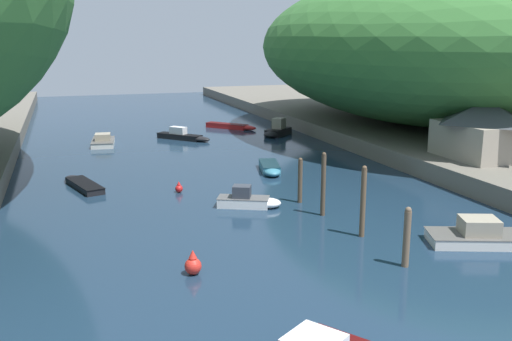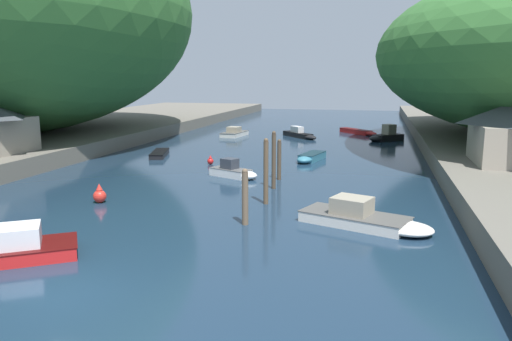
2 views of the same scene
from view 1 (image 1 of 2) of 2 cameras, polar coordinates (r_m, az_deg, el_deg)
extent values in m
plane|color=#192D42|center=(43.55, -4.87, -0.14)|extent=(130.00, 130.00, 0.00)
cube|color=#666056|center=(54.91, 21.44, 2.48)|extent=(22.00, 120.00, 1.37)
ellipsoid|color=#387033|center=(61.66, 17.65, 11.65)|extent=(33.51, 46.91, 15.32)
cube|color=gray|center=(44.97, 21.86, 2.85)|extent=(5.37, 6.00, 2.59)
pyramid|color=#3D4247|center=(44.67, 22.09, 5.55)|extent=(5.80, 6.48, 1.69)
cube|color=black|center=(40.20, -16.75, -1.48)|extent=(2.42, 4.61, 0.40)
ellipsoid|color=black|center=(42.26, -17.71, -0.85)|extent=(1.73, 2.46, 0.40)
cube|color=black|center=(40.14, -16.77, -1.18)|extent=(2.46, 4.70, 0.03)
cube|color=teal|center=(43.70, 1.36, 0.35)|extent=(2.06, 3.66, 0.59)
ellipsoid|color=teal|center=(42.03, 1.64, -0.17)|extent=(1.60, 1.96, 0.59)
cube|color=#132A33|center=(43.64, 1.36, 0.75)|extent=(2.10, 3.73, 0.03)
cube|color=black|center=(59.92, 2.25, 3.86)|extent=(3.54, 3.45, 0.67)
ellipsoid|color=black|center=(58.42, 1.52, 3.63)|extent=(2.25, 2.24, 0.67)
cube|color=black|center=(59.87, 2.25, 4.19)|extent=(3.61, 3.52, 0.03)
cube|color=#9E937F|center=(59.88, 2.30, 4.73)|extent=(1.61, 1.61, 1.14)
cube|color=white|center=(34.44, -1.27, -3.18)|extent=(3.30, 2.47, 0.55)
ellipsoid|color=white|center=(34.28, 1.25, -3.26)|extent=(1.90, 1.76, 0.55)
cube|color=#525252|center=(34.36, -1.27, -2.72)|extent=(3.36, 2.51, 0.03)
cube|color=#333842|center=(34.28, -1.43, -2.13)|extent=(1.35, 1.28, 0.75)
cube|color=silver|center=(56.11, -15.04, 2.70)|extent=(2.49, 4.44, 0.50)
ellipsoid|color=silver|center=(58.19, -14.93, 3.07)|extent=(2.14, 2.33, 0.50)
cube|color=#504E4A|center=(56.07, -15.05, 2.97)|extent=(2.54, 4.53, 0.03)
cube|color=#9E937F|center=(55.89, -15.08, 3.26)|extent=(1.57, 1.64, 0.65)
cube|color=silver|center=(30.41, 21.58, -6.40)|extent=(5.46, 3.75, 0.51)
cube|color=#504E4A|center=(30.33, 21.62, -5.92)|extent=(5.57, 3.82, 0.03)
cube|color=#9E937F|center=(30.15, 21.41, -5.21)|extent=(2.17, 2.00, 0.83)
cube|color=red|center=(64.62, -2.93, 4.46)|extent=(4.19, 4.42, 0.53)
ellipsoid|color=red|center=(63.36, -1.01, 4.31)|extent=(2.47, 2.55, 0.53)
cube|color=#450A0A|center=(64.58, -2.93, 4.71)|extent=(4.28, 4.51, 0.03)
cube|color=black|center=(57.93, -7.66, 3.36)|extent=(4.08, 4.38, 0.52)
ellipsoid|color=black|center=(56.52, -5.69, 3.17)|extent=(2.43, 2.53, 0.52)
cube|color=black|center=(57.89, -7.67, 3.62)|extent=(4.17, 4.47, 0.03)
cube|color=silver|center=(57.92, -7.80, 3.98)|extent=(1.73, 1.80, 0.74)
cylinder|color=brown|center=(26.15, 14.82, -6.66)|extent=(0.31, 0.31, 2.56)
sphere|color=brown|center=(25.74, 15.00, -3.84)|extent=(0.28, 0.28, 0.28)
cylinder|color=brown|center=(29.39, 10.65, -3.23)|extent=(0.27, 0.27, 3.55)
sphere|color=brown|center=(28.94, 10.80, 0.25)|extent=(0.25, 0.25, 0.25)
cylinder|color=#4C3D2D|center=(32.58, 6.74, -1.51)|extent=(0.27, 0.27, 3.52)
sphere|color=#4C3D2D|center=(32.17, 6.83, 1.62)|extent=(0.24, 0.24, 0.24)
cylinder|color=#4C3D2D|center=(35.13, 4.43, -1.12)|extent=(0.28, 0.28, 2.65)
sphere|color=#4C3D2D|center=(34.82, 4.47, 1.08)|extent=(0.25, 0.25, 0.25)
sphere|color=red|center=(24.97, -6.32, -9.48)|extent=(0.74, 0.74, 0.74)
cone|color=red|center=(24.76, -6.35, -8.30)|extent=(0.37, 0.37, 0.37)
sphere|color=red|center=(37.91, -7.72, -1.81)|extent=(0.51, 0.51, 0.51)
cone|color=red|center=(37.82, -7.73, -1.25)|extent=(0.25, 0.25, 0.25)
camera|label=2|loc=(20.24, 75.82, -5.01)|focal=35.00mm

